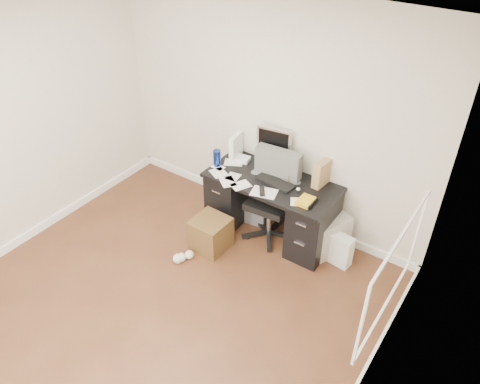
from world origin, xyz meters
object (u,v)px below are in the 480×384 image
(desk, at_px, (271,205))
(lcd_monitor, at_px, (274,148))
(wicker_basket, at_px, (211,234))
(keyboard, at_px, (275,182))
(office_chair, at_px, (270,198))
(pc_tower, at_px, (329,237))

(desk, distance_m, lcd_monitor, 0.67)
(wicker_basket, bearing_deg, keyboard, 50.56)
(office_chair, relative_size, pc_tower, 2.29)
(office_chair, bearing_deg, wicker_basket, -132.75)
(desk, height_order, pc_tower, desk)
(office_chair, xyz_separation_m, wicker_basket, (-0.43, -0.56, -0.34))
(desk, height_order, wicker_basket, desk)
(lcd_monitor, distance_m, wicker_basket, 1.21)
(pc_tower, height_order, wicker_basket, pc_tower)
(office_chair, height_order, wicker_basket, office_chair)
(lcd_monitor, height_order, office_chair, lcd_monitor)
(lcd_monitor, relative_size, pc_tower, 1.09)
(wicker_basket, bearing_deg, desk, 55.02)
(keyboard, height_order, office_chair, office_chair)
(desk, relative_size, pc_tower, 3.20)
(lcd_monitor, bearing_deg, pc_tower, -19.41)
(lcd_monitor, relative_size, office_chair, 0.48)
(keyboard, xyz_separation_m, wicker_basket, (-0.48, -0.58, -0.57))
(lcd_monitor, bearing_deg, keyboard, -62.20)
(desk, relative_size, lcd_monitor, 2.93)
(pc_tower, distance_m, wicker_basket, 1.34)
(desk, bearing_deg, pc_tower, 5.00)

